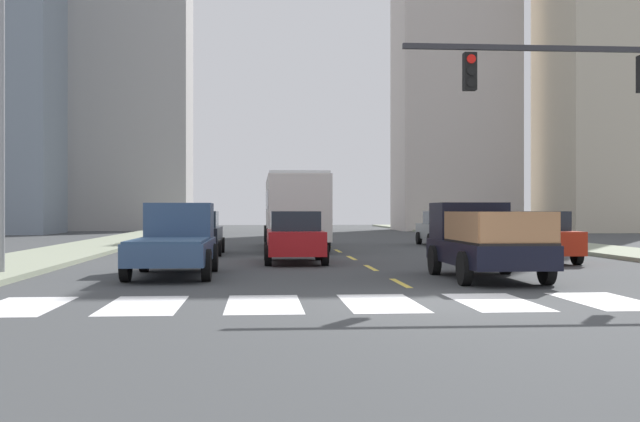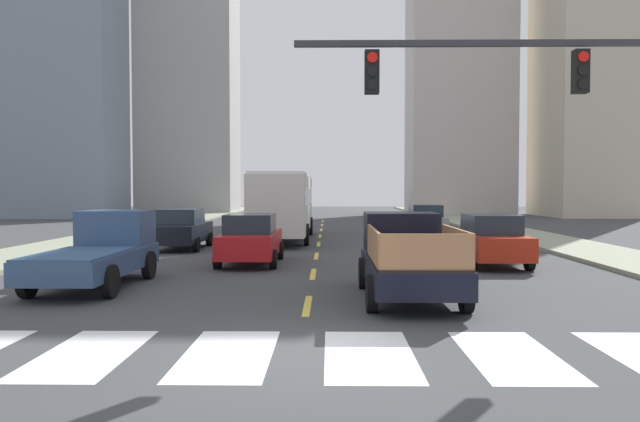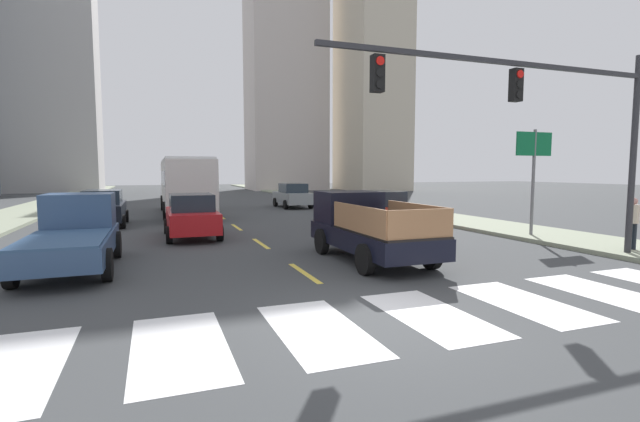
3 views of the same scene
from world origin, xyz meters
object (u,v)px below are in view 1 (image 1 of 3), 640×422
(pickup_dark, at_px, (175,241))
(sedan_near_left, at_px, (197,233))
(sedan_mid, at_px, (295,237))
(streetlight_left, at_px, (7,87))
(sedan_far, at_px, (535,237))
(city_bus, at_px, (294,206))
(pickup_stakebed, at_px, (482,242))
(sedan_near_right, at_px, (442,228))

(pickup_dark, height_order, sedan_near_left, pickup_dark)
(sedan_mid, height_order, streetlight_left, streetlight_left)
(pickup_dark, relative_size, sedan_far, 1.18)
(sedan_mid, xyz_separation_m, streetlight_left, (-7.73, -5.08, 4.11))
(city_bus, height_order, streetlight_left, streetlight_left)
(pickup_dark, height_order, sedan_far, pickup_dark)
(pickup_stakebed, distance_m, sedan_far, 6.92)
(sedan_mid, xyz_separation_m, sedan_near_left, (-3.62, 5.22, 0.00))
(sedan_near_left, distance_m, sedan_far, 12.95)
(sedan_mid, distance_m, sedan_near_left, 6.35)
(sedan_near_left, bearing_deg, pickup_stakebed, -51.68)
(streetlight_left, bearing_deg, sedan_near_right, 48.16)
(pickup_dark, bearing_deg, city_bus, 74.11)
(pickup_dark, xyz_separation_m, sedan_far, (11.56, 4.31, -0.06))
(city_bus, height_order, sedan_far, city_bus)
(pickup_stakebed, distance_m, pickup_dark, 8.17)
(city_bus, xyz_separation_m, sedan_far, (7.69, -10.02, -1.09))
(sedan_far, bearing_deg, city_bus, 124.83)
(sedan_far, relative_size, streetlight_left, 0.49)
(city_bus, relative_size, sedan_mid, 2.45)
(pickup_dark, height_order, streetlight_left, streetlight_left)
(city_bus, xyz_separation_m, sedan_near_left, (-4.04, -4.54, -1.09))
(pickup_stakebed, relative_size, sedan_near_right, 1.18)
(sedan_far, distance_m, streetlight_left, 17.06)
(pickup_dark, height_order, sedan_mid, pickup_dark)
(sedan_near_left, relative_size, sedan_near_right, 1.00)
(city_bus, xyz_separation_m, streetlight_left, (-8.15, -14.84, 3.02))
(sedan_mid, distance_m, sedan_far, 8.11)
(pickup_stakebed, bearing_deg, sedan_near_right, 79.75)
(pickup_stakebed, xyz_separation_m, city_bus, (-4.13, 15.95, 1.02))
(city_bus, height_order, sedan_mid, city_bus)
(sedan_near_left, relative_size, streetlight_left, 0.49)
(sedan_far, height_order, streetlight_left, streetlight_left)
(sedan_near_right, bearing_deg, sedan_mid, -123.60)
(pickup_dark, bearing_deg, sedan_far, 19.69)
(pickup_dark, distance_m, sedan_near_right, 20.42)
(sedan_mid, bearing_deg, sedan_near_left, 124.26)
(pickup_dark, bearing_deg, streetlight_left, -174.02)
(sedan_far, bearing_deg, pickup_stakebed, -123.60)
(city_bus, distance_m, sedan_mid, 9.83)
(streetlight_left, bearing_deg, sedan_mid, 33.31)
(sedan_near_right, relative_size, sedan_far, 1.00)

